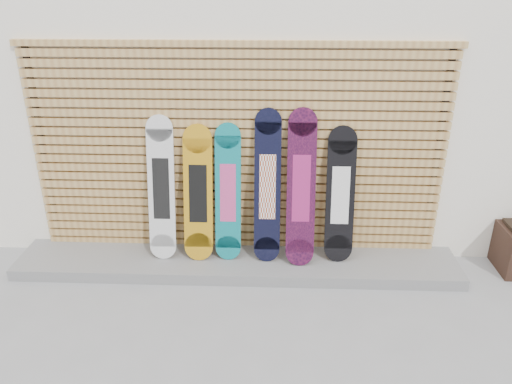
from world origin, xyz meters
TOP-DOWN VIEW (x-y plane):
  - ground at (0.00, 0.00)m, footprint 80.00×80.00m
  - building at (0.50, 3.50)m, footprint 12.00×5.00m
  - concrete_step at (-0.15, 0.68)m, footprint 4.60×0.70m
  - slat_wall at (-0.15, 0.97)m, footprint 4.26×0.08m
  - snowboard_0 at (-0.92, 0.78)m, footprint 0.27×0.32m
  - snowboard_1 at (-0.54, 0.78)m, footprint 0.30×0.34m
  - snowboard_2 at (-0.24, 0.79)m, footprint 0.26×0.31m
  - snowboard_3 at (0.16, 0.78)m, footprint 0.27×0.33m
  - snowboard_4 at (0.50, 0.74)m, footprint 0.29×0.40m
  - snowboard_5 at (0.90, 0.79)m, footprint 0.29×0.31m

SIDE VIEW (x-z plane):
  - ground at x=0.00m, z-range 0.00..0.00m
  - concrete_step at x=-0.15m, z-range 0.00..0.12m
  - snowboard_5 at x=0.90m, z-range 0.12..1.50m
  - snowboard_1 at x=-0.54m, z-range 0.12..1.50m
  - snowboard_2 at x=-0.24m, z-range 0.12..1.52m
  - snowboard_0 at x=-0.92m, z-range 0.12..1.59m
  - snowboard_3 at x=0.16m, z-range 0.12..1.67m
  - snowboard_4 at x=0.50m, z-range 0.12..1.68m
  - slat_wall at x=-0.15m, z-range 0.06..2.35m
  - building at x=0.50m, z-range 0.00..3.60m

